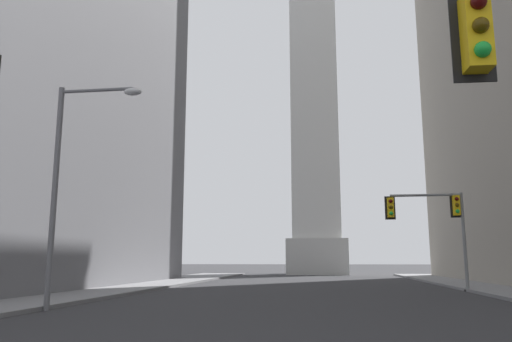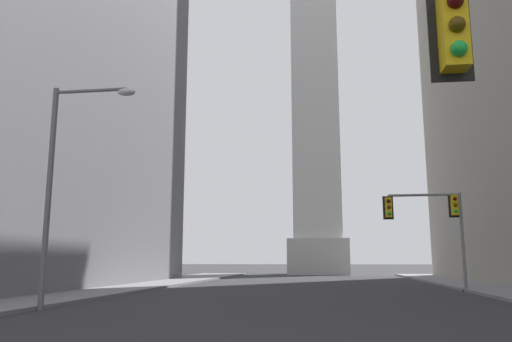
# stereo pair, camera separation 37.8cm
# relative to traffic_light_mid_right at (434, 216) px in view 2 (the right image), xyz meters

# --- Properties ---
(sidewalk_left) EXTENTS (5.00, 72.10, 0.15)m
(sidewalk_left) POSITION_rel_traffic_light_mid_right_xyz_m (-17.94, -6.75, -3.97)
(sidewalk_left) COLOR slate
(sidewalk_left) RESTS_ON ground_plane
(traffic_light_mid_right) EXTENTS (4.33, 0.50, 5.34)m
(traffic_light_mid_right) POSITION_rel_traffic_light_mid_right_xyz_m (0.00, 0.00, 0.00)
(traffic_light_mid_right) COLOR slate
(traffic_light_mid_right) RESTS_ON ground_plane
(street_lamp) EXTENTS (3.09, 0.36, 7.75)m
(street_lamp) POSITION_rel_traffic_light_mid_right_xyz_m (-14.84, -12.76, 0.76)
(street_lamp) COLOR slate
(street_lamp) RESTS_ON ground_plane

